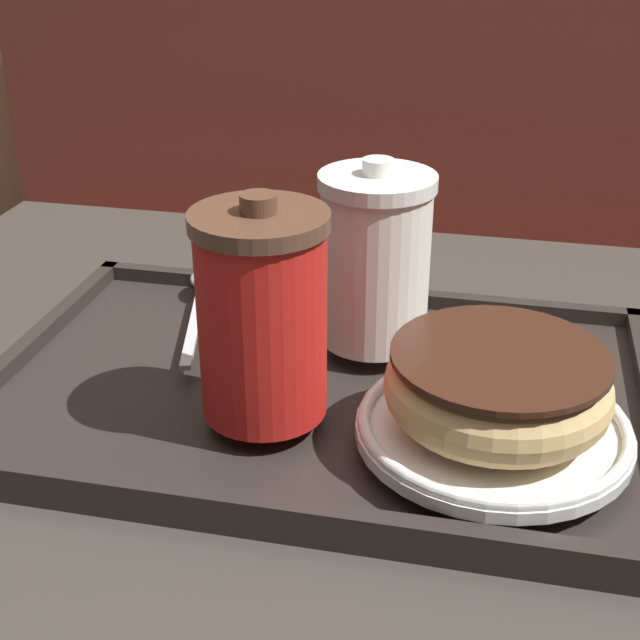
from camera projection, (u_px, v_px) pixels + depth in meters
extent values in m
cube|color=brown|center=(446.00, 411.00, 1.60)|extent=(1.72, 0.44, 0.45)
cube|color=brown|center=(473.00, 110.00, 1.53)|extent=(1.72, 0.08, 0.55)
cube|color=#38332D|center=(311.00, 407.00, 0.65)|extent=(0.82, 0.67, 0.03)
cube|color=#282321|center=(320.00, 394.00, 0.63)|extent=(0.46, 0.30, 0.01)
cube|color=#282321|center=(264.00, 509.00, 0.49)|extent=(0.46, 0.01, 0.01)
cube|color=#282321|center=(357.00, 293.00, 0.75)|extent=(0.46, 0.01, 0.01)
cube|color=#282321|center=(28.00, 346.00, 0.66)|extent=(0.01, 0.30, 0.01)
cylinder|color=red|center=(262.00, 323.00, 0.55)|extent=(0.08, 0.08, 0.12)
cylinder|color=brown|center=(259.00, 221.00, 0.52)|extent=(0.08, 0.08, 0.01)
cylinder|color=brown|center=(258.00, 203.00, 0.51)|extent=(0.02, 0.02, 0.01)
cylinder|color=white|center=(375.00, 266.00, 0.64)|extent=(0.08, 0.08, 0.12)
cylinder|color=white|center=(378.00, 182.00, 0.61)|extent=(0.08, 0.08, 0.01)
cylinder|color=white|center=(378.00, 167.00, 0.60)|extent=(0.02, 0.02, 0.01)
cylinder|color=white|center=(493.00, 431.00, 0.54)|extent=(0.17, 0.17, 0.01)
torus|color=white|center=(493.00, 423.00, 0.54)|extent=(0.17, 0.17, 0.01)
torus|color=#DBB270|center=(497.00, 388.00, 0.53)|extent=(0.14, 0.14, 0.04)
cylinder|color=#381E14|center=(500.00, 356.00, 0.52)|extent=(0.13, 0.13, 0.00)
ellipsoid|color=silver|center=(203.00, 278.00, 0.75)|extent=(0.03, 0.04, 0.01)
cube|color=silver|center=(194.00, 326.00, 0.67)|extent=(0.04, 0.13, 0.00)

